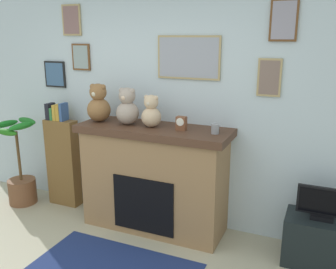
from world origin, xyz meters
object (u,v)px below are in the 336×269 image
teddy_bear_grey (99,105)px  teddy_bear_tan (127,108)px  television (323,205)px  teddy_bear_cream (151,113)px  potted_plant (21,176)px  fireplace (154,178)px  tv_stand (319,241)px  mantel_clock (181,123)px  bookshelf (63,159)px  candle_jar (215,129)px

teddy_bear_grey → teddy_bear_tan: size_ratio=1.06×
television → teddy_bear_tan: (-2.03, 0.00, 0.74)m
teddy_bear_cream → potted_plant: bearing=-176.5°
fireplace → teddy_bear_tan: (-0.31, -0.02, 0.76)m
tv_stand → mantel_clock: size_ratio=4.49×
mantel_clock → teddy_bear_cream: 0.35m
teddy_bear_tan → teddy_bear_grey: bearing=-180.0°
potted_plant → teddy_bear_tan: size_ratio=2.74×
mantel_clock → bookshelf: bearing=176.6°
fireplace → bookshelf: bookshelf is taller
bookshelf → teddy_bear_cream: 1.49m
bookshelf → television: 3.05m
fireplace → teddy_bear_cream: (-0.02, -0.02, 0.74)m
fireplace → tv_stand: fireplace is taller
fireplace → mantel_clock: bearing=-3.4°
teddy_bear_cream → television: bearing=-0.1°
potted_plant → teddy_bear_grey: 1.54m
television → teddy_bear_grey: bearing=179.9°
potted_plant → mantel_clock: 2.34m
mantel_clock → television: bearing=-0.1°
potted_plant → mantel_clock: mantel_clock is taller
mantel_clock → tv_stand: bearing=-0.1°
tv_stand → teddy_bear_cream: (-1.75, 0.00, 1.09)m
tv_stand → television: television is taller
bookshelf → television: (3.05, -0.10, 0.01)m
bookshelf → teddy_bear_tan: teddy_bear_tan is taller
potted_plant → mantel_clock: bearing=2.9°
potted_plant → candle_jar: candle_jar is taller
candle_jar → mantel_clock: (-0.36, -0.00, 0.02)m
television → teddy_bear_grey: 2.52m
mantel_clock → potted_plant: bearing=-177.1°
bookshelf → television: bearing=-1.9°
teddy_bear_grey → teddy_bear_tan: (0.37, 0.00, -0.01)m
tv_stand → mantel_clock: 1.73m
fireplace → candle_jar: size_ratio=17.26×
potted_plant → teddy_bear_grey: size_ratio=2.60×
candle_jar → teddy_bear_tan: bearing=-180.0°
fireplace → tv_stand: bearing=-0.7°
potted_plant → tv_stand: 3.57m
bookshelf → tv_stand: bearing=-1.9°
fireplace → mantel_clock: 0.73m
potted_plant → candle_jar: bearing=2.6°
potted_plant → tv_stand: size_ratio=1.75×
television → mantel_clock: size_ratio=3.30×
tv_stand → candle_jar: 1.44m
bookshelf → teddy_bear_cream: (1.30, -0.10, 0.73)m
tv_stand → teddy_bear_grey: size_ratio=1.48×
bookshelf → candle_jar: bookshelf is taller
fireplace → teddy_bear_grey: teddy_bear_grey is taller
television → teddy_bear_cream: (-1.75, 0.00, 0.71)m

